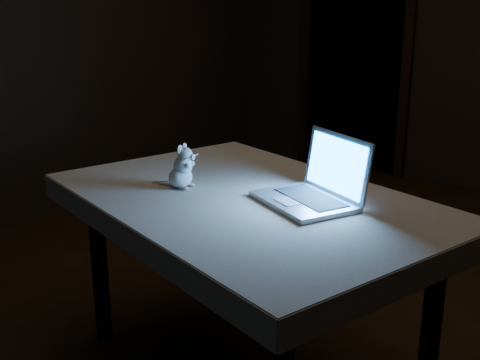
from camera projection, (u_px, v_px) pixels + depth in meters
The scene contains 7 objects.
floor at pixel (313, 309), 3.00m from camera, with size 5.00×5.00×0.00m, color black.
left_wall at pixel (22, 28), 3.93m from camera, with size 0.04×5.00×2.60m, color black.
doorway at pixel (355, 49), 5.23m from camera, with size 1.06×0.36×2.13m, color black, non-canonical shape.
table at pixel (248, 289), 2.39m from camera, with size 1.42×0.91×0.76m, color black, non-canonical shape.
tablecloth at pixel (239, 202), 2.35m from camera, with size 1.51×1.01×0.09m, color beige, non-canonical shape.
laptop at pixel (304, 172), 2.16m from camera, with size 0.36×0.32×0.24m, color #B8B9BE, non-canonical shape.
plush_mouse at pixel (180, 166), 2.36m from camera, with size 0.13×0.13×0.18m, color silver, non-canonical shape.
Camera 1 is at (1.33, -2.35, 1.49)m, focal length 45.00 mm.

